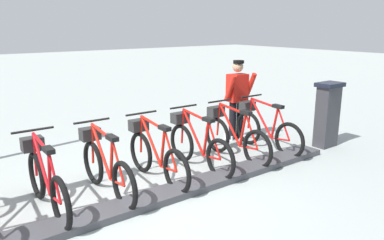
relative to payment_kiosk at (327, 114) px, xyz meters
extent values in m
plane|color=#A8B0AB|center=(-0.05, 4.23, -0.67)|extent=(60.00, 60.00, 0.00)
cube|color=#47474C|center=(-0.05, 4.23, -0.62)|extent=(0.44, 7.37, 0.10)
cube|color=#38383D|center=(0.00, 0.00, -0.07)|extent=(0.28, 0.44, 1.20)
cube|color=#194C8C|center=(0.15, 0.00, 0.28)|extent=(0.03, 0.30, 0.40)
cube|color=black|center=(0.00, 0.00, 0.57)|extent=(0.36, 0.52, 0.08)
torus|color=black|center=(-0.03, 1.15, -0.33)|extent=(0.67, 0.08, 0.67)
torus|color=black|center=(1.02, 1.13, -0.33)|extent=(0.67, 0.08, 0.67)
cylinder|color=red|center=(0.68, 1.14, -0.05)|extent=(0.60, 0.05, 0.70)
cylinder|color=red|center=(0.34, 1.14, -0.09)|extent=(0.16, 0.05, 0.61)
cylinder|color=red|center=(0.62, 1.14, 0.25)|extent=(0.69, 0.05, 0.11)
cylinder|color=red|center=(0.18, 1.14, -0.36)|extent=(0.43, 0.04, 0.09)
cylinder|color=red|center=(0.12, 1.14, -0.06)|extent=(0.33, 0.04, 0.56)
cylinder|color=red|center=(0.99, 1.13, -0.02)|extent=(0.10, 0.04, 0.62)
cube|color=black|center=(0.28, 1.14, 0.24)|extent=(0.22, 0.10, 0.06)
cylinder|color=black|center=(0.96, 1.13, 0.33)|extent=(0.04, 0.54, 0.03)
cube|color=#2D2D2D|center=(1.07, 1.13, 0.11)|extent=(0.20, 0.28, 0.18)
torus|color=black|center=(-0.03, 1.97, -0.33)|extent=(0.67, 0.08, 0.67)
torus|color=black|center=(1.02, 1.96, -0.33)|extent=(0.67, 0.08, 0.67)
cylinder|color=red|center=(0.68, 1.96, -0.05)|extent=(0.60, 0.05, 0.70)
cylinder|color=red|center=(0.34, 1.96, -0.09)|extent=(0.16, 0.05, 0.61)
cylinder|color=red|center=(0.62, 1.96, 0.25)|extent=(0.69, 0.05, 0.11)
cylinder|color=red|center=(0.18, 1.97, -0.36)|extent=(0.43, 0.04, 0.09)
cylinder|color=red|center=(0.12, 1.97, -0.06)|extent=(0.33, 0.04, 0.56)
cylinder|color=red|center=(0.99, 1.96, -0.02)|extent=(0.10, 0.04, 0.62)
cube|color=black|center=(0.28, 1.96, 0.24)|extent=(0.22, 0.10, 0.06)
cylinder|color=black|center=(0.96, 1.96, 0.33)|extent=(0.04, 0.54, 0.03)
cube|color=#2D2D2D|center=(1.07, 1.95, 0.11)|extent=(0.20, 0.28, 0.18)
torus|color=black|center=(-0.03, 2.79, -0.33)|extent=(0.67, 0.08, 0.67)
torus|color=black|center=(1.02, 2.78, -0.33)|extent=(0.67, 0.08, 0.67)
cylinder|color=red|center=(0.68, 2.78, -0.05)|extent=(0.60, 0.05, 0.70)
cylinder|color=red|center=(0.34, 2.79, -0.09)|extent=(0.16, 0.05, 0.61)
cylinder|color=red|center=(0.62, 2.78, 0.25)|extent=(0.69, 0.05, 0.11)
cylinder|color=red|center=(0.18, 2.79, -0.36)|extent=(0.43, 0.04, 0.09)
cylinder|color=red|center=(0.12, 2.79, -0.06)|extent=(0.33, 0.04, 0.56)
cylinder|color=red|center=(0.99, 2.78, -0.02)|extent=(0.10, 0.04, 0.62)
cube|color=black|center=(0.28, 2.79, 0.24)|extent=(0.22, 0.10, 0.06)
cylinder|color=black|center=(0.96, 2.78, 0.33)|extent=(0.04, 0.54, 0.03)
cube|color=#2D2D2D|center=(1.07, 2.78, 0.11)|extent=(0.20, 0.28, 0.18)
torus|color=black|center=(-0.03, 3.61, -0.33)|extent=(0.67, 0.08, 0.67)
torus|color=black|center=(1.02, 3.60, -0.33)|extent=(0.67, 0.08, 0.67)
cylinder|color=red|center=(0.68, 3.60, -0.05)|extent=(0.60, 0.05, 0.70)
cylinder|color=red|center=(0.34, 3.61, -0.09)|extent=(0.16, 0.05, 0.61)
cylinder|color=red|center=(0.62, 3.60, 0.25)|extent=(0.69, 0.05, 0.11)
cylinder|color=red|center=(0.18, 3.61, -0.36)|extent=(0.43, 0.04, 0.09)
cylinder|color=red|center=(0.12, 3.61, -0.06)|extent=(0.33, 0.04, 0.56)
cylinder|color=red|center=(0.99, 3.60, -0.02)|extent=(0.10, 0.04, 0.62)
cube|color=black|center=(0.28, 3.61, 0.24)|extent=(0.22, 0.10, 0.06)
cylinder|color=black|center=(0.96, 3.60, 0.33)|extent=(0.04, 0.54, 0.03)
cube|color=#2D2D2D|center=(1.07, 3.60, 0.11)|extent=(0.20, 0.28, 0.18)
torus|color=black|center=(-0.03, 4.43, -0.33)|extent=(0.67, 0.08, 0.67)
torus|color=black|center=(1.02, 4.42, -0.33)|extent=(0.67, 0.08, 0.67)
cylinder|color=red|center=(0.68, 4.42, -0.05)|extent=(0.60, 0.05, 0.70)
cylinder|color=red|center=(0.34, 4.43, -0.09)|extent=(0.16, 0.05, 0.61)
cylinder|color=red|center=(0.62, 4.43, 0.25)|extent=(0.69, 0.05, 0.11)
cylinder|color=red|center=(0.18, 4.43, -0.36)|extent=(0.43, 0.04, 0.09)
cylinder|color=red|center=(0.12, 4.43, -0.06)|extent=(0.33, 0.04, 0.56)
cylinder|color=red|center=(0.99, 4.42, -0.02)|extent=(0.10, 0.04, 0.62)
cube|color=black|center=(0.28, 4.43, 0.24)|extent=(0.22, 0.10, 0.06)
cylinder|color=black|center=(0.96, 4.42, 0.33)|extent=(0.04, 0.54, 0.03)
cube|color=#2D2D2D|center=(1.07, 4.42, 0.11)|extent=(0.20, 0.28, 0.18)
torus|color=black|center=(-0.03, 5.26, -0.33)|extent=(0.67, 0.08, 0.67)
torus|color=black|center=(1.02, 5.24, -0.33)|extent=(0.67, 0.08, 0.67)
cylinder|color=red|center=(0.68, 5.25, -0.05)|extent=(0.60, 0.05, 0.70)
cylinder|color=red|center=(0.34, 5.25, -0.09)|extent=(0.16, 0.05, 0.61)
cylinder|color=red|center=(0.62, 5.25, 0.25)|extent=(0.69, 0.05, 0.11)
cylinder|color=red|center=(0.18, 5.25, -0.36)|extent=(0.43, 0.04, 0.09)
cylinder|color=red|center=(0.12, 5.25, -0.06)|extent=(0.33, 0.04, 0.56)
cylinder|color=red|center=(0.99, 5.24, -0.02)|extent=(0.10, 0.04, 0.62)
cube|color=black|center=(0.28, 5.25, 0.24)|extent=(0.22, 0.10, 0.06)
cylinder|color=black|center=(0.96, 5.24, 0.33)|extent=(0.04, 0.54, 0.03)
cube|color=#2D2D2D|center=(1.07, 5.24, 0.11)|extent=(0.20, 0.28, 0.18)
cube|color=white|center=(1.35, 0.98, -0.62)|extent=(0.27, 0.13, 0.10)
cube|color=white|center=(1.49, 1.20, -0.62)|extent=(0.27, 0.13, 0.10)
cylinder|color=black|center=(1.41, 0.99, -0.24)|extent=(0.15, 0.15, 0.82)
cylinder|color=black|center=(1.43, 1.19, -0.24)|extent=(0.15, 0.15, 0.82)
cube|color=red|center=(1.42, 1.09, 0.43)|extent=(0.29, 0.42, 0.56)
cylinder|color=red|center=(1.30, 0.84, 0.46)|extent=(0.34, 0.12, 0.57)
cylinder|color=red|center=(1.34, 1.36, 0.46)|extent=(0.34, 0.12, 0.57)
sphere|color=tan|center=(1.42, 1.09, 0.86)|extent=(0.22, 0.22, 0.22)
cylinder|color=black|center=(1.40, 1.09, 0.96)|extent=(0.22, 0.22, 0.06)
camera|label=1|loc=(-4.17, 6.45, 1.70)|focal=35.37mm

